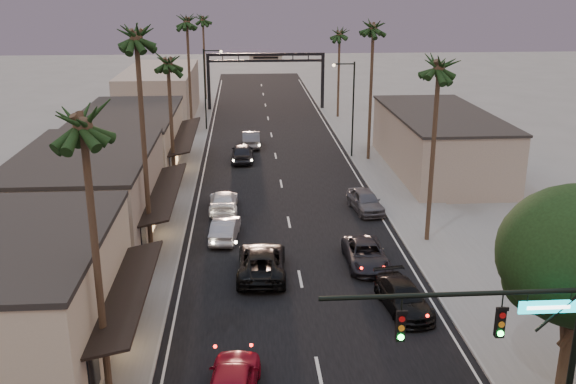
{
  "coord_description": "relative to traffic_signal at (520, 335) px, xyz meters",
  "views": [
    {
      "loc": [
        -2.96,
        -13.49,
        15.77
      ],
      "look_at": [
        -0.12,
        27.12,
        2.5
      ],
      "focal_mm": 40.0,
      "sensor_mm": 36.0,
      "label": 1
    }
  ],
  "objects": [
    {
      "name": "sidewalk_right",
      "position": [
        3.81,
        48.0,
        -5.02
      ],
      "size": [
        5.0,
        92.0,
        0.12
      ],
      "primitive_type": "cube",
      "color": "slate",
      "rests_on": "ground"
    },
    {
      "name": "streetlight_right",
      "position": [
        1.23,
        41.0,
        0.25
      ],
      "size": [
        2.13,
        0.3,
        9.0
      ],
      "color": "black",
      "rests_on": "ground"
    },
    {
      "name": "storefront_near",
      "position": [
        -18.69,
        8.0,
        -2.33
      ],
      "size": [
        8.0,
        12.0,
        5.5
      ],
      "primitive_type": "cube",
      "color": "#BDAD90",
      "rests_on": "ground"
    },
    {
      "name": "oncoming_white",
      "position": [
        -10.26,
        26.72,
        -4.36
      ],
      "size": [
        2.02,
        4.96,
        1.44
      ],
      "primitive_type": "imported",
      "rotation": [
        0.0,
        0.0,
        3.14
      ],
      "color": "white",
      "rests_on": "ground"
    },
    {
      "name": "road",
      "position": [
        -5.69,
        41.0,
        -5.08
      ],
      "size": [
        14.0,
        120.0,
        0.02
      ],
      "primitive_type": "cube",
      "color": "black",
      "rests_on": "ground"
    },
    {
      "name": "palm_rb",
      "position": [
        2.91,
        40.0,
        7.33
      ],
      "size": [
        3.2,
        3.2,
        14.2
      ],
      "color": "#38281C",
      "rests_on": "ground"
    },
    {
      "name": "curbside_black",
      "position": [
        -0.81,
        11.1,
        -4.38
      ],
      "size": [
        2.54,
        5.01,
        1.39
      ],
      "primitive_type": "imported",
      "rotation": [
        0.0,
        0.0,
        0.13
      ],
      "color": "black",
      "rests_on": "ground"
    },
    {
      "name": "arch",
      "position": [
        -5.69,
        66.0,
        0.45
      ],
      "size": [
        15.2,
        0.4,
        7.27
      ],
      "color": "black",
      "rests_on": "ground"
    },
    {
      "name": "palm_lb",
      "position": [
        -14.29,
        18.0,
        8.3
      ],
      "size": [
        3.2,
        3.2,
        15.2
      ],
      "color": "#38281C",
      "rests_on": "ground"
    },
    {
      "name": "storefront_dist",
      "position": [
        -18.69,
        61.0,
        -2.08
      ],
      "size": [
        8.0,
        20.0,
        6.0
      ],
      "primitive_type": "cube",
      "color": "gray",
      "rests_on": "ground"
    },
    {
      "name": "palm_lc",
      "position": [
        -14.29,
        32.0,
        5.39
      ],
      "size": [
        3.2,
        3.2,
        12.2
      ],
      "color": "#38281C",
      "rests_on": "ground"
    },
    {
      "name": "palm_rc",
      "position": [
        2.91,
        60.0,
        5.39
      ],
      "size": [
        3.2,
        3.2,
        12.2
      ],
      "color": "#38281C",
      "rests_on": "ground"
    },
    {
      "name": "curbside_grey",
      "position": [
        0.02,
        25.92,
        -4.3
      ],
      "size": [
        2.42,
        4.78,
        1.56
      ],
      "primitive_type": "imported",
      "rotation": [
        0.0,
        0.0,
        0.13
      ],
      "color": "#504F54",
      "rests_on": "ground"
    },
    {
      "name": "streetlight_left",
      "position": [
        -12.61,
        54.0,
        0.25
      ],
      "size": [
        2.13,
        0.3,
        9.0
      ],
      "color": "black",
      "rests_on": "ground"
    },
    {
      "name": "traffic_signal",
      "position": [
        0.0,
        0.0,
        0.0
      ],
      "size": [
        8.51,
        0.22,
        7.8
      ],
      "color": "black",
      "rests_on": "ground"
    },
    {
      "name": "palm_far",
      "position": [
        -13.99,
        74.0,
        6.36
      ],
      "size": [
        3.2,
        3.2,
        13.2
      ],
      "color": "#38281C",
      "rests_on": "ground"
    },
    {
      "name": "palm_la",
      "position": [
        -14.29,
        5.0,
        6.36
      ],
      "size": [
        3.2,
        3.2,
        13.2
      ],
      "color": "#38281C",
      "rests_on": "ground"
    },
    {
      "name": "storefront_far",
      "position": [
        -18.69,
        38.0,
        -2.58
      ],
      "size": [
        8.0,
        16.0,
        5.0
      ],
      "primitive_type": "cube",
      "color": "#BDAD90",
      "rests_on": "ground"
    },
    {
      "name": "oncoming_grey_far",
      "position": [
        -7.98,
        45.79,
        -4.27
      ],
      "size": [
        1.74,
        4.92,
        1.62
      ],
      "primitive_type": "imported",
      "rotation": [
        0.0,
        0.0,
        3.15
      ],
      "color": "#4B4C50",
      "rests_on": "ground"
    },
    {
      "name": "oncoming_dgrey",
      "position": [
        -8.85,
        40.29,
        -4.24
      ],
      "size": [
        2.13,
        4.99,
        1.68
      ],
      "primitive_type": "imported",
      "rotation": [
        0.0,
        0.0,
        3.11
      ],
      "color": "black",
      "rests_on": "ground"
    },
    {
      "name": "storefront_mid",
      "position": [
        -18.69,
        22.0,
        -2.33
      ],
      "size": [
        8.0,
        14.0,
        5.5
      ],
      "primitive_type": "cube",
      "color": "gray",
      "rests_on": "ground"
    },
    {
      "name": "oncoming_silver",
      "position": [
        -10.01,
        21.22,
        -4.36
      ],
      "size": [
        2.02,
        4.53,
        1.44
      ],
      "primitive_type": "imported",
      "rotation": [
        0.0,
        0.0,
        3.03
      ],
      "color": "#949398",
      "rests_on": "ground"
    },
    {
      "name": "sidewalk_left",
      "position": [
        -15.19,
        48.0,
        -5.02
      ],
      "size": [
        5.0,
        92.0,
        0.12
      ],
      "primitive_type": "cube",
      "color": "slate",
      "rests_on": "ground"
    },
    {
      "name": "oncoming_pickup",
      "position": [
        -7.82,
        15.72,
        -4.28
      ],
      "size": [
        2.92,
        5.9,
        1.61
      ],
      "primitive_type": "imported",
      "rotation": [
        0.0,
        0.0,
        3.1
      ],
      "color": "black",
      "rests_on": "ground"
    },
    {
      "name": "oncoming_red",
      "position": [
        -9.32,
        4.2,
        -4.24
      ],
      "size": [
        2.5,
        5.13,
        1.68
      ],
      "primitive_type": "imported",
      "rotation": [
        0.0,
        0.0,
        3.04
      ],
      "color": "maroon",
      "rests_on": "ground"
    },
    {
      "name": "curbside_near",
      "position": [
        -1.7,
        16.6,
        -4.39
      ],
      "size": [
        2.29,
        4.96,
        1.38
      ],
      "primitive_type": "imported",
      "rotation": [
        0.0,
        0.0,
        -0.0
      ],
      "color": "black",
      "rests_on": "ground"
    },
    {
      "name": "palm_ra",
      "position": [
        2.91,
        20.0,
        6.36
      ],
      "size": [
        3.2,
        3.2,
        13.2
      ],
      "color": "#38281C",
      "rests_on": "ground"
    },
    {
      "name": "palm_ld",
      "position": [
        -14.29,
        51.0,
        7.33
      ],
      "size": [
        3.2,
        3.2,
        14.2
      ],
      "color": "#38281C",
      "rests_on": "ground"
    },
    {
      "name": "building_right",
      "position": [
        8.31,
        36.0,
        -2.58
      ],
      "size": [
        8.0,
        18.0,
        5.0
      ],
      "primitive_type": "cube",
      "color": "gray",
      "rests_on": "ground"
    },
    {
      "name": "ground",
      "position": [
        -5.69,
        36.0,
        -5.08
      ],
      "size": [
        200.0,
        200.0,
        0.0
      ],
      "primitive_type": "plane",
      "color": "slate",
      "rests_on": "ground"
    }
  ]
}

